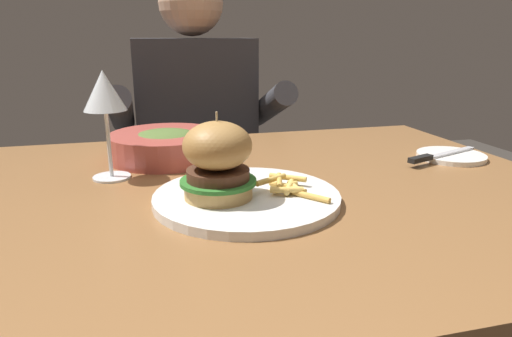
{
  "coord_description": "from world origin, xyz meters",
  "views": [
    {
      "loc": [
        -0.15,
        -0.71,
        0.99
      ],
      "look_at": [
        0.02,
        -0.04,
        0.78
      ],
      "focal_mm": 32.0,
      "sensor_mm": 36.0,
      "label": 1
    }
  ],
  "objects_px": {
    "burger_sandwich": "(218,160)",
    "bread_plate": "(451,156)",
    "main_plate": "(248,198)",
    "diner_person": "(197,172)",
    "wine_glass": "(104,95)",
    "soup_bowl": "(166,145)",
    "table_knife": "(437,155)"
  },
  "relations": [
    {
      "from": "wine_glass",
      "to": "soup_bowl",
      "type": "relative_size",
      "value": 0.82
    },
    {
      "from": "soup_bowl",
      "to": "diner_person",
      "type": "bearing_deg",
      "value": 75.74
    },
    {
      "from": "wine_glass",
      "to": "table_knife",
      "type": "bearing_deg",
      "value": -4.76
    },
    {
      "from": "bread_plate",
      "to": "soup_bowl",
      "type": "relative_size",
      "value": 0.59
    },
    {
      "from": "wine_glass",
      "to": "table_knife",
      "type": "xyz_separation_m",
      "value": [
        0.64,
        -0.05,
        -0.14
      ]
    },
    {
      "from": "main_plate",
      "to": "burger_sandwich",
      "type": "distance_m",
      "value": 0.08
    },
    {
      "from": "burger_sandwich",
      "to": "wine_glass",
      "type": "distance_m",
      "value": 0.26
    },
    {
      "from": "bread_plate",
      "to": "table_knife",
      "type": "relative_size",
      "value": 0.69
    },
    {
      "from": "burger_sandwich",
      "to": "bread_plate",
      "type": "height_order",
      "value": "burger_sandwich"
    },
    {
      "from": "bread_plate",
      "to": "table_knife",
      "type": "xyz_separation_m",
      "value": [
        -0.05,
        -0.02,
        0.01
      ]
    },
    {
      "from": "table_knife",
      "to": "diner_person",
      "type": "height_order",
      "value": "diner_person"
    },
    {
      "from": "bread_plate",
      "to": "soup_bowl",
      "type": "distance_m",
      "value": 0.6
    },
    {
      "from": "burger_sandwich",
      "to": "table_knife",
      "type": "relative_size",
      "value": 0.65
    },
    {
      "from": "main_plate",
      "to": "bread_plate",
      "type": "xyz_separation_m",
      "value": [
        0.47,
        0.15,
        -0.0
      ]
    },
    {
      "from": "table_knife",
      "to": "diner_person",
      "type": "bearing_deg",
      "value": 122.59
    },
    {
      "from": "table_knife",
      "to": "diner_person",
      "type": "relative_size",
      "value": 0.17
    },
    {
      "from": "burger_sandwich",
      "to": "bread_plate",
      "type": "xyz_separation_m",
      "value": [
        0.52,
        0.15,
        -0.07
      ]
    },
    {
      "from": "diner_person",
      "to": "table_knife",
      "type": "bearing_deg",
      "value": -57.41
    },
    {
      "from": "wine_glass",
      "to": "diner_person",
      "type": "relative_size",
      "value": 0.16
    },
    {
      "from": "burger_sandwich",
      "to": "soup_bowl",
      "type": "xyz_separation_m",
      "value": [
        -0.06,
        0.3,
        -0.04
      ]
    },
    {
      "from": "wine_glass",
      "to": "diner_person",
      "type": "height_order",
      "value": "diner_person"
    },
    {
      "from": "main_plate",
      "to": "diner_person",
      "type": "xyz_separation_m",
      "value": [
        0.02,
        0.77,
        -0.18
      ]
    },
    {
      "from": "main_plate",
      "to": "soup_bowl",
      "type": "distance_m",
      "value": 0.31
    },
    {
      "from": "burger_sandwich",
      "to": "diner_person",
      "type": "distance_m",
      "value": 0.82
    },
    {
      "from": "main_plate",
      "to": "wine_glass",
      "type": "distance_m",
      "value": 0.31
    },
    {
      "from": "main_plate",
      "to": "table_knife",
      "type": "xyz_separation_m",
      "value": [
        0.43,
        0.13,
        0.01
      ]
    },
    {
      "from": "bread_plate",
      "to": "table_knife",
      "type": "height_order",
      "value": "table_knife"
    },
    {
      "from": "main_plate",
      "to": "wine_glass",
      "type": "height_order",
      "value": "wine_glass"
    },
    {
      "from": "main_plate",
      "to": "bread_plate",
      "type": "distance_m",
      "value": 0.5
    },
    {
      "from": "wine_glass",
      "to": "bread_plate",
      "type": "xyz_separation_m",
      "value": [
        0.68,
        -0.04,
        -0.14
      ]
    },
    {
      "from": "wine_glass",
      "to": "diner_person",
      "type": "distance_m",
      "value": 0.71
    },
    {
      "from": "bread_plate",
      "to": "main_plate",
      "type": "bearing_deg",
      "value": -162.97
    }
  ]
}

